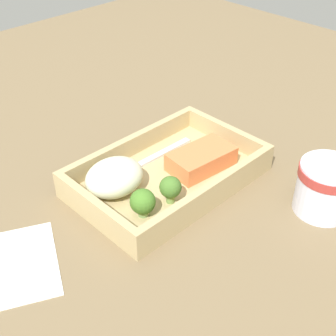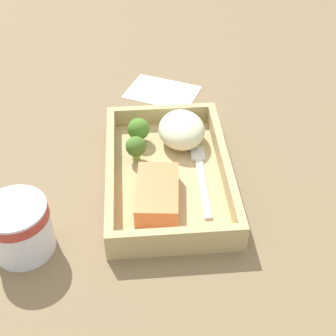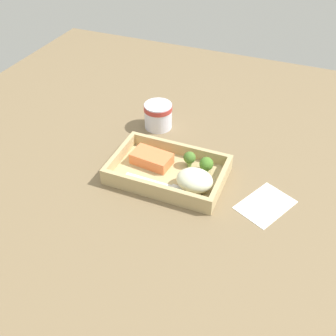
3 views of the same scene
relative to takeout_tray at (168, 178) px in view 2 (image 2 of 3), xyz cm
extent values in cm
cube|color=#796547|center=(0.00, 0.00, -1.60)|extent=(160.00, 160.00, 2.00)
cube|color=tan|center=(0.00, 0.00, 0.00)|extent=(28.83, 18.37, 1.20)
cube|color=tan|center=(0.00, -8.58, 2.20)|extent=(28.83, 1.20, 3.21)
cube|color=tan|center=(0.00, 8.58, 2.20)|extent=(28.83, 1.20, 3.21)
cube|color=tan|center=(-13.81, 0.00, 2.20)|extent=(1.20, 15.97, 3.21)
cube|color=tan|center=(13.81, 0.00, 2.20)|extent=(1.20, 15.97, 3.21)
cube|color=#EE7B46|center=(-5.40, 1.94, 2.11)|extent=(10.84, 6.95, 3.01)
ellipsoid|color=beige|center=(8.09, -2.88, 3.07)|extent=(8.98, 7.51, 4.93)
cylinder|color=#7B9F5D|center=(8.81, 4.08, 1.35)|extent=(1.36, 1.36, 1.49)
sphere|color=#497C29|center=(8.81, 4.08, 3.08)|extent=(3.59, 3.59, 3.59)
cylinder|color=#7BA14F|center=(4.08, 4.65, 1.50)|extent=(1.21, 1.21, 1.80)
sphere|color=#48742B|center=(4.08, 4.65, 3.27)|extent=(3.19, 3.19, 3.19)
cube|color=silver|center=(-3.30, -4.94, 0.82)|extent=(12.42, 1.38, 0.44)
cube|color=silver|center=(4.60, -5.12, 0.82)|extent=(3.45, 2.28, 0.44)
cylinder|color=white|center=(-11.32, 20.00, 3.23)|extent=(8.13, 8.13, 7.66)
cylinder|color=#B23833|center=(-11.32, 20.00, 5.97)|extent=(8.37, 8.37, 1.38)
cube|color=white|center=(25.33, -0.94, -0.48)|extent=(14.13, 15.97, 0.24)
camera|label=1|loc=(40.39, 41.19, 43.93)|focal=50.00mm
camera|label=2|loc=(-52.40, 4.30, 48.55)|focal=50.00mm
camera|label=3|loc=(28.87, -70.64, 65.70)|focal=42.00mm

